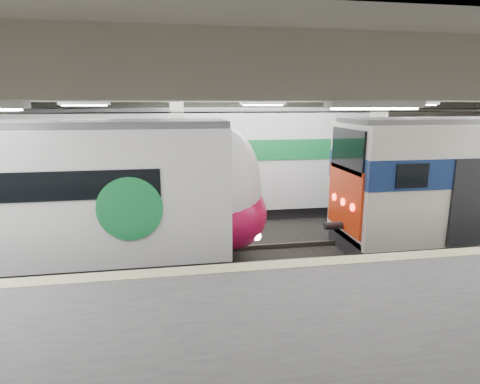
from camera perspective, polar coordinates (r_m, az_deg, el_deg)
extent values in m
cube|color=black|center=(13.51, 4.93, -9.28)|extent=(36.00, 24.00, 0.10)
cube|color=silver|center=(12.56, 5.43, 15.17)|extent=(36.00, 24.00, 0.20)
cube|color=beige|center=(22.46, -1.41, 6.93)|extent=(30.00, 0.10, 5.50)
cube|color=#4C4C4E|center=(7.86, 18.02, -22.41)|extent=(30.00, 7.00, 1.10)
cube|color=beige|center=(10.20, 9.71, -9.86)|extent=(30.00, 0.50, 0.02)
cube|color=beige|center=(15.28, -8.75, 4.09)|extent=(0.50, 0.50, 5.50)
cube|color=beige|center=(17.36, 18.76, 4.58)|extent=(0.50, 0.50, 5.50)
cube|color=beige|center=(12.55, 5.40, 13.80)|extent=(30.00, 18.00, 0.50)
cube|color=#59544C|center=(13.47, 4.94, -8.77)|extent=(30.00, 1.52, 0.16)
cube|color=#59544C|center=(18.57, 0.66, -2.67)|extent=(30.00, 1.52, 0.16)
cylinder|color=black|center=(12.55, 5.34, 11.29)|extent=(30.00, 0.03, 0.03)
cylinder|color=black|center=(17.91, 0.70, 11.73)|extent=(30.00, 0.03, 0.03)
cube|color=white|center=(10.62, 8.22, 12.17)|extent=(26.00, 8.40, 0.12)
cube|color=white|center=(13.25, -30.22, -0.40)|extent=(12.60, 2.81, 3.78)
ellipsoid|color=white|center=(12.50, -2.09, 0.65)|extent=(2.23, 2.76, 3.71)
ellipsoid|color=#C41047|center=(12.71, -1.53, -3.00)|extent=(2.37, 2.81, 2.27)
cylinder|color=#198E44|center=(11.10, -15.41, -2.35)|extent=(1.74, 0.06, 1.74)
cube|color=black|center=(13.79, -29.28, -8.69)|extent=(12.60, 1.97, 0.70)
cube|color=#B72B0C|center=(13.71, 14.66, -0.90)|extent=(0.08, 2.50, 2.10)
cube|color=black|center=(13.43, 15.04, 5.77)|extent=(0.08, 2.35, 1.37)
cube|color=white|center=(17.83, -5.72, 4.65)|extent=(14.98, 3.22, 4.05)
cube|color=#198E44|center=(17.76, -5.76, 6.36)|extent=(15.02, 3.29, 0.85)
cube|color=#4C4C51|center=(17.66, -5.87, 11.52)|extent=(14.97, 2.69, 0.16)
cube|color=black|center=(18.27, -5.57, -2.28)|extent=(14.97, 2.90, 0.60)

